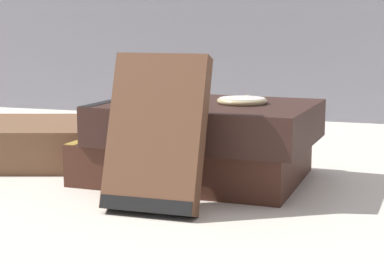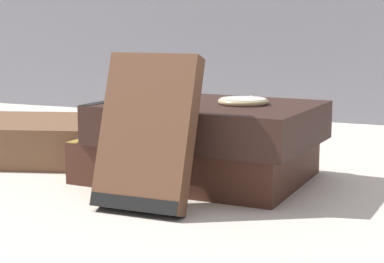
{
  "view_description": "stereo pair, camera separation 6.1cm",
  "coord_description": "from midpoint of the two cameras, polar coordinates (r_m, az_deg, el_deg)",
  "views": [
    {
      "loc": [
        0.25,
        -0.6,
        0.16
      ],
      "look_at": [
        0.05,
        0.0,
        0.06
      ],
      "focal_mm": 60.0,
      "sensor_mm": 36.0,
      "label": 1
    },
    {
      "loc": [
        0.3,
        -0.58,
        0.16
      ],
      "look_at": [
        0.05,
        0.0,
        0.06
      ],
      "focal_mm": 60.0,
      "sensor_mm": 36.0,
      "label": 2
    }
  ],
  "objects": [
    {
      "name": "reading_glasses",
      "position": [
        0.85,
        5.96,
        -1.5
      ],
      "size": [
        0.11,
        0.08,
        0.0
      ],
      "rotation": [
        0.0,
        0.0,
        0.38
      ],
      "color": "black",
      "rests_on": "ground_plane"
    },
    {
      "name": "book_leaning_front",
      "position": [
        0.56,
        -0.97,
        -0.62
      ],
      "size": [
        0.08,
        0.06,
        0.14
      ],
      "rotation": [
        -0.32,
        0.0,
        0.0
      ],
      "color": "brown",
      "rests_on": "ground_plane"
    },
    {
      "name": "book_flat_bottom",
      "position": [
        0.68,
        2.62,
        -2.38
      ],
      "size": [
        0.23,
        0.17,
        0.04
      ],
      "rotation": [
        0.0,
        0.0,
        -0.04
      ],
      "color": "#422319",
      "rests_on": "ground_plane"
    },
    {
      "name": "book_flat_top",
      "position": [
        0.66,
        3.75,
        0.85
      ],
      "size": [
        0.22,
        0.17,
        0.04
      ],
      "rotation": [
        0.0,
        0.0,
        -0.07
      ],
      "color": "#331E19",
      "rests_on": "book_flat_bottom"
    },
    {
      "name": "ground_plane",
      "position": [
        0.67,
        -1.76,
        -4.43
      ],
      "size": [
        3.0,
        3.0,
        0.0
      ],
      "primitive_type": "plane",
      "color": "beige"
    },
    {
      "name": "pocket_watch",
      "position": [
        0.65,
        7.25,
        2.67
      ],
      "size": [
        0.05,
        0.05,
        0.01
      ],
      "color": "silver",
      "rests_on": "book_flat_top"
    },
    {
      "name": "book_side_left",
      "position": [
        0.8,
        -12.08,
        -0.68
      ],
      "size": [
        0.27,
        0.22,
        0.05
      ],
      "rotation": [
        0.0,
        0.0,
        0.31
      ],
      "color": "brown",
      "rests_on": "ground_plane"
    }
  ]
}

